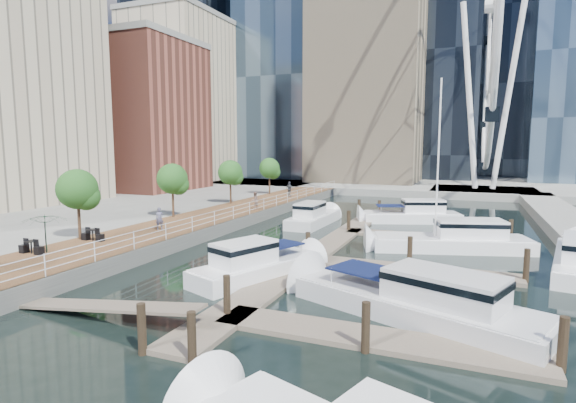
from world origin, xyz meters
The scene contains 16 objects.
ground centered at (0.00, 0.00, 0.00)m, with size 520.00×520.00×0.00m, color black.
boardwalk centered at (-9.00, 15.00, 0.50)m, with size 6.00×60.00×1.00m, color brown.
seawall centered at (-6.00, 15.00, 0.50)m, with size 0.25×60.00×1.00m, color #595954.
land_far centered at (0.00, 102.00, 0.50)m, with size 200.00×114.00×1.00m, color gray.
pier centered at (14.00, 52.00, 0.50)m, with size 14.00×12.00×1.00m, color gray.
railing centered at (-6.10, 15.00, 1.52)m, with size 0.10×60.00×1.05m, color white, non-canonical shape.
floating_docks centered at (7.97, 9.98, 0.49)m, with size 16.00×34.00×2.60m.
midrise_condos centered at (-33.57, 26.82, 13.42)m, with size 19.00×67.00×28.00m.
ferris_wheel centered at (14.00, 52.00, 25.92)m, with size 5.80×45.60×47.80m.
street_trees centered at (-11.40, 14.00, 4.29)m, with size 2.60×42.60×4.60m.
cafe_tables centered at (-10.40, -2.00, 1.37)m, with size 2.50×13.70×0.74m.
yacht_foreground centered at (10.16, 1.00, 0.00)m, with size 3.10×11.57×2.15m, color silver, non-canonical shape.
pedestrian_near centered at (-8.74, 8.77, 1.82)m, with size 0.60×0.39×1.63m, color #50516B.
pedestrian_mid centered at (-7.12, 21.14, 1.83)m, with size 0.80×0.63×1.65m, color #88695E.
pedestrian_far centered at (-8.04, 32.42, 1.91)m, with size 1.07×0.45×1.82m, color #2F343B.
moored_yachts centered at (9.98, 12.49, 0.00)m, with size 22.96×40.65×11.50m.
Camera 1 is at (12.05, -17.61, 7.06)m, focal length 28.00 mm.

